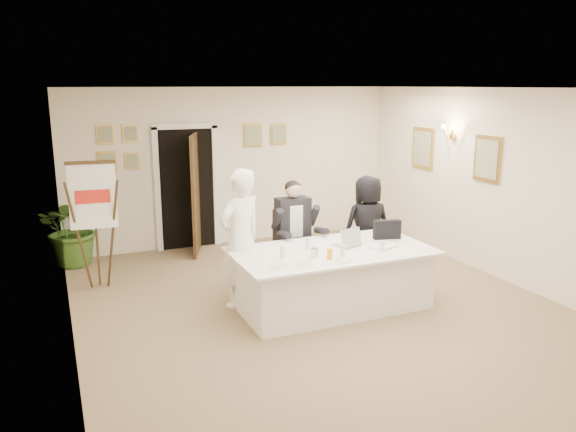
{
  "coord_description": "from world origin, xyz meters",
  "views": [
    {
      "loc": [
        -3.07,
        -6.13,
        2.84
      ],
      "look_at": [
        -0.19,
        0.6,
        1.12
      ],
      "focal_mm": 35.0,
      "sensor_mm": 36.0,
      "label": 1
    }
  ],
  "objects_px": {
    "standing_woman": "(367,226)",
    "oj_glass": "(330,254)",
    "potted_palm": "(74,227)",
    "laptop_bag": "(387,229)",
    "paper_stack": "(384,246)",
    "standing_man": "(241,239)",
    "laptop": "(347,235)",
    "steel_jug": "(315,253)",
    "flip_chart": "(96,232)",
    "seated_man": "(294,232)",
    "conference_table": "(331,278)"
  },
  "relations": [
    {
      "from": "laptop",
      "to": "steel_jug",
      "type": "xyz_separation_m",
      "value": [
        -0.61,
        -0.29,
        -0.08
      ]
    },
    {
      "from": "seated_man",
      "to": "flip_chart",
      "type": "distance_m",
      "value": 2.79
    },
    {
      "from": "standing_woman",
      "to": "laptop_bag",
      "type": "bearing_deg",
      "value": 85.5
    },
    {
      "from": "flip_chart",
      "to": "standing_man",
      "type": "xyz_separation_m",
      "value": [
        1.67,
        -1.4,
        0.08
      ]
    },
    {
      "from": "flip_chart",
      "to": "standing_man",
      "type": "bearing_deg",
      "value": -39.98
    },
    {
      "from": "oj_glass",
      "to": "paper_stack",
      "type": "bearing_deg",
      "value": 11.19
    },
    {
      "from": "potted_palm",
      "to": "steel_jug",
      "type": "distance_m",
      "value": 4.3
    },
    {
      "from": "standing_man",
      "to": "oj_glass",
      "type": "xyz_separation_m",
      "value": [
        0.84,
        -0.86,
        -0.07
      ]
    },
    {
      "from": "potted_palm",
      "to": "laptop",
      "type": "bearing_deg",
      "value": -43.84
    },
    {
      "from": "conference_table",
      "to": "seated_man",
      "type": "bearing_deg",
      "value": 94.16
    },
    {
      "from": "paper_stack",
      "to": "oj_glass",
      "type": "xyz_separation_m",
      "value": [
        -0.88,
        -0.17,
        0.05
      ]
    },
    {
      "from": "laptop",
      "to": "steel_jug",
      "type": "bearing_deg",
      "value": -168.14
    },
    {
      "from": "standing_man",
      "to": "potted_palm",
      "type": "distance_m",
      "value": 3.31
    },
    {
      "from": "laptop",
      "to": "steel_jug",
      "type": "distance_m",
      "value": 0.69
    },
    {
      "from": "potted_palm",
      "to": "standing_man",
      "type": "bearing_deg",
      "value": -54.87
    },
    {
      "from": "standing_man",
      "to": "steel_jug",
      "type": "xyz_separation_m",
      "value": [
        0.72,
        -0.7,
        -0.08
      ]
    },
    {
      "from": "standing_man",
      "to": "potted_palm",
      "type": "relative_size",
      "value": 1.48
    },
    {
      "from": "conference_table",
      "to": "laptop_bag",
      "type": "xyz_separation_m",
      "value": [
        0.94,
        0.17,
        0.51
      ]
    },
    {
      "from": "flip_chart",
      "to": "oj_glass",
      "type": "xyz_separation_m",
      "value": [
        2.51,
        -2.25,
        0.01
      ]
    },
    {
      "from": "potted_palm",
      "to": "laptop_bag",
      "type": "relative_size",
      "value": 3.3
    },
    {
      "from": "paper_stack",
      "to": "steel_jug",
      "type": "distance_m",
      "value": 1.01
    },
    {
      "from": "laptop",
      "to": "paper_stack",
      "type": "height_order",
      "value": "laptop"
    },
    {
      "from": "standing_woman",
      "to": "paper_stack",
      "type": "relative_size",
      "value": 4.64
    },
    {
      "from": "seated_man",
      "to": "standing_man",
      "type": "distance_m",
      "value": 1.13
    },
    {
      "from": "standing_woman",
      "to": "potted_palm",
      "type": "bearing_deg",
      "value": -24.18
    },
    {
      "from": "potted_palm",
      "to": "laptop",
      "type": "height_order",
      "value": "potted_palm"
    },
    {
      "from": "conference_table",
      "to": "flip_chart",
      "type": "xyz_separation_m",
      "value": [
        -2.73,
        1.9,
        0.44
      ]
    },
    {
      "from": "seated_man",
      "to": "laptop",
      "type": "height_order",
      "value": "seated_man"
    },
    {
      "from": "flip_chart",
      "to": "laptop_bag",
      "type": "xyz_separation_m",
      "value": [
        3.66,
        -1.73,
        0.07
      ]
    },
    {
      "from": "standing_woman",
      "to": "oj_glass",
      "type": "xyz_separation_m",
      "value": [
        -1.28,
        -1.26,
        0.07
      ]
    },
    {
      "from": "conference_table",
      "to": "potted_palm",
      "type": "relative_size",
      "value": 2.07
    },
    {
      "from": "standing_man",
      "to": "laptop",
      "type": "relative_size",
      "value": 5.21
    },
    {
      "from": "potted_palm",
      "to": "paper_stack",
      "type": "relative_size",
      "value": 3.72
    },
    {
      "from": "seated_man",
      "to": "steel_jug",
      "type": "height_order",
      "value": "seated_man"
    },
    {
      "from": "seated_man",
      "to": "standing_woman",
      "type": "height_order",
      "value": "standing_woman"
    },
    {
      "from": "conference_table",
      "to": "steel_jug",
      "type": "relative_size",
      "value": 23.21
    },
    {
      "from": "paper_stack",
      "to": "oj_glass",
      "type": "bearing_deg",
      "value": -168.81
    },
    {
      "from": "laptop_bag",
      "to": "paper_stack",
      "type": "distance_m",
      "value": 0.46
    },
    {
      "from": "standing_woman",
      "to": "oj_glass",
      "type": "height_order",
      "value": "standing_woman"
    },
    {
      "from": "steel_jug",
      "to": "potted_palm",
      "type": "bearing_deg",
      "value": 127.61
    },
    {
      "from": "potted_palm",
      "to": "laptop",
      "type": "distance_m",
      "value": 4.49
    },
    {
      "from": "standing_man",
      "to": "flip_chart",
      "type": "bearing_deg",
      "value": -63.45
    },
    {
      "from": "laptop_bag",
      "to": "oj_glass",
      "type": "height_order",
      "value": "laptop_bag"
    },
    {
      "from": "standing_man",
      "to": "oj_glass",
      "type": "relative_size",
      "value": 14.0
    },
    {
      "from": "conference_table",
      "to": "potted_palm",
      "type": "distance_m",
      "value": 4.37
    },
    {
      "from": "conference_table",
      "to": "seated_man",
      "type": "height_order",
      "value": "seated_man"
    },
    {
      "from": "flip_chart",
      "to": "potted_palm",
      "type": "height_order",
      "value": "flip_chart"
    },
    {
      "from": "paper_stack",
      "to": "steel_jug",
      "type": "xyz_separation_m",
      "value": [
        -1.01,
        -0.02,
        0.04
      ]
    },
    {
      "from": "flip_chart",
      "to": "steel_jug",
      "type": "bearing_deg",
      "value": -41.31
    },
    {
      "from": "laptop",
      "to": "steel_jug",
      "type": "height_order",
      "value": "laptop"
    }
  ]
}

